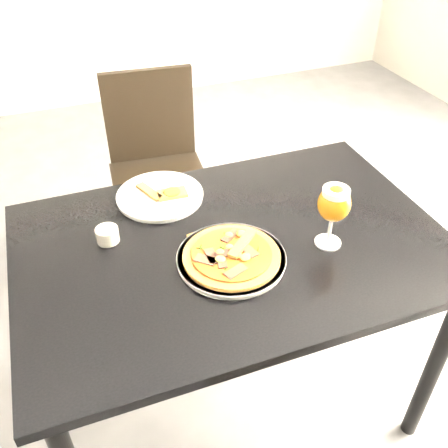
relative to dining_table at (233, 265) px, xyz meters
name	(u,v)px	position (x,y,z in m)	size (l,w,h in m)	color
ground	(261,441)	(0.03, -0.20, -0.66)	(6.00, 6.00, 0.00)	#545456
dining_table	(233,265)	(0.00, 0.00, 0.00)	(1.21, 0.82, 0.75)	black
chair_far	(157,167)	(0.00, 0.89, -0.17)	(0.45, 0.45, 0.89)	black
plate_main	(231,259)	(-0.04, -0.07, 0.10)	(0.29, 0.29, 0.02)	silver
pizza	(232,255)	(-0.04, -0.08, 0.11)	(0.26, 0.26, 0.03)	olive
plate_second	(160,196)	(-0.13, 0.28, 0.10)	(0.27, 0.27, 0.01)	silver
crust_scraps	(165,193)	(-0.12, 0.28, 0.11)	(0.14, 0.12, 0.01)	olive
loose_crust	(205,233)	(-0.06, 0.06, 0.09)	(0.10, 0.02, 0.01)	olive
sauce_cup	(107,234)	(-0.33, 0.13, 0.11)	(0.06, 0.06, 0.04)	#B8B3A5
beer_glass	(334,204)	(0.24, -0.10, 0.22)	(0.09, 0.09, 0.19)	silver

